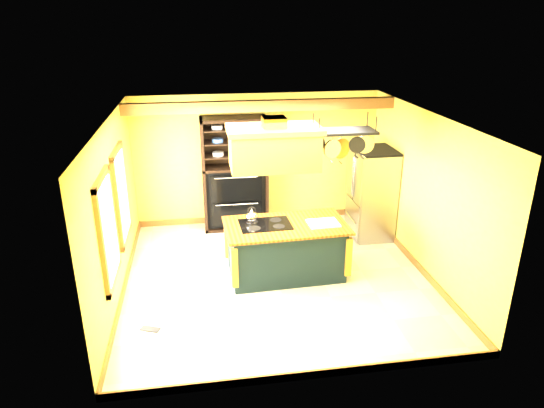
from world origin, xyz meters
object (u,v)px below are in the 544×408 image
object	(u,v)px
kitchen_island	(285,249)
hutch	(235,186)
pot_rack	(343,138)
refrigerator	(371,195)
range_hood	(274,146)

from	to	relation	value
kitchen_island	hutch	world-z (taller)	hutch
pot_rack	refrigerator	xyz separation A→B (m)	(1.03, 1.29, -1.50)
refrigerator	hutch	distance (m)	2.74
range_hood	pot_rack	size ratio (longest dim) A/B	1.35
pot_rack	refrigerator	distance (m)	2.23
hutch	kitchen_island	bearing A→B (deg)	-73.06
refrigerator	kitchen_island	bearing A→B (deg)	-146.23
pot_rack	refrigerator	world-z (taller)	pot_rack
range_hood	refrigerator	size ratio (longest dim) A/B	0.83
kitchen_island	pot_rack	distance (m)	2.08
kitchen_island	pot_rack	size ratio (longest dim) A/B	1.92
kitchen_island	refrigerator	world-z (taller)	refrigerator
refrigerator	pot_rack	bearing A→B (deg)	-128.80
hutch	refrigerator	bearing A→B (deg)	-18.33
kitchen_island	pot_rack	bearing A→B (deg)	-1.74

